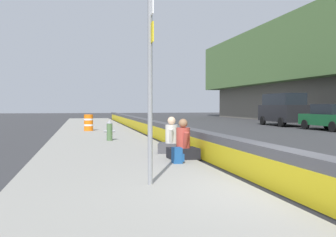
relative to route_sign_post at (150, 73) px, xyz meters
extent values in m
plane|color=#353538|center=(-1.06, -2.24, -2.21)|extent=(160.00, 160.00, 0.00)
cube|color=gray|center=(-1.06, 0.41, -2.14)|extent=(80.00, 4.40, 0.14)
cube|color=#47474C|center=(-1.06, -2.24, -1.79)|extent=(76.00, 0.44, 0.85)
cube|color=gold|center=(-1.06, -2.02, -1.83)|extent=(74.48, 0.01, 0.54)
cylinder|color=gray|center=(0.00, 0.00, -0.27)|extent=(0.09, 0.09, 3.60)
cube|color=white|center=(0.00, -0.02, 1.23)|extent=(0.44, 0.02, 0.36)
cube|color=black|center=(0.00, -0.03, 1.23)|extent=(0.30, 0.01, 0.10)
cube|color=yellow|center=(0.00, -0.02, 0.73)|extent=(0.44, 0.02, 0.36)
cube|color=black|center=(0.00, -0.03, 0.73)|extent=(0.30, 0.01, 0.10)
cylinder|color=#47663D|center=(9.38, 0.10, -1.71)|extent=(0.24, 0.24, 0.72)
cone|color=gray|center=(9.38, 0.10, -1.27)|extent=(0.26, 0.26, 0.16)
cylinder|color=gray|center=(9.38, -0.07, -1.68)|extent=(0.10, 0.12, 0.10)
cylinder|color=gray|center=(9.38, 0.27, -1.68)|extent=(0.10, 0.12, 0.10)
cube|color=black|center=(3.30, -1.50, -1.92)|extent=(0.72, 0.83, 0.30)
cylinder|color=#AD3D33|center=(3.30, -1.50, -1.49)|extent=(0.38, 0.38, 0.56)
sphere|color=#8E6647|center=(3.30, -1.50, -1.09)|extent=(0.25, 0.25, 0.25)
cylinder|color=#AD3D33|center=(3.51, -1.48, -1.55)|extent=(0.29, 0.15, 0.49)
cylinder|color=#AD3D33|center=(3.09, -1.51, -1.55)|extent=(0.29, 0.15, 0.49)
cube|color=#424247|center=(4.68, -1.49, -1.92)|extent=(0.89, 0.97, 0.30)
cylinder|color=beige|center=(4.68, -1.49, -1.48)|extent=(0.39, 0.39, 0.57)
sphere|color=beige|center=(4.68, -1.49, -1.07)|extent=(0.25, 0.25, 0.25)
cylinder|color=beige|center=(4.88, -1.55, -1.54)|extent=(0.32, 0.21, 0.50)
cylinder|color=beige|center=(4.47, -1.43, -1.54)|extent=(0.32, 0.21, 0.50)
cube|color=navy|center=(2.51, -1.13, -1.87)|extent=(0.32, 0.22, 0.40)
cube|color=navy|center=(2.51, -1.27, -1.93)|extent=(0.22, 0.06, 0.20)
cylinder|color=orange|center=(16.06, 0.85, -1.60)|extent=(0.52, 0.52, 0.95)
cylinder|color=white|center=(16.06, 0.85, -1.41)|extent=(0.54, 0.54, 0.10)
cylinder|color=white|center=(16.06, 0.85, -1.74)|extent=(0.54, 0.54, 0.10)
cube|color=#145128|center=(15.19, -14.43, -1.52)|extent=(4.55, 1.94, 0.72)
cube|color=black|center=(15.09, -14.43, -0.83)|extent=(2.25, 1.69, 0.66)
cylinder|color=black|center=(16.61, -13.52, -1.88)|extent=(0.67, 0.24, 0.66)
cylinder|color=black|center=(16.66, -15.25, -1.88)|extent=(0.67, 0.24, 0.66)
cylinder|color=black|center=(13.73, -13.61, -1.88)|extent=(0.67, 0.24, 0.66)
cube|color=black|center=(21.18, -14.36, -1.20)|extent=(5.16, 2.13, 1.30)
cube|color=black|center=(21.08, -14.36, -0.10)|extent=(4.16, 1.90, 0.90)
cylinder|color=black|center=(22.84, -13.48, -1.85)|extent=(0.73, 0.24, 0.72)
cylinder|color=black|center=(22.78, -15.36, -1.85)|extent=(0.73, 0.24, 0.72)
cylinder|color=black|center=(19.58, -13.37, -1.85)|extent=(0.73, 0.24, 0.72)
cylinder|color=black|center=(19.52, -15.25, -1.85)|extent=(0.73, 0.24, 0.72)
camera|label=1|loc=(-7.15, 1.25, -0.60)|focal=41.85mm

